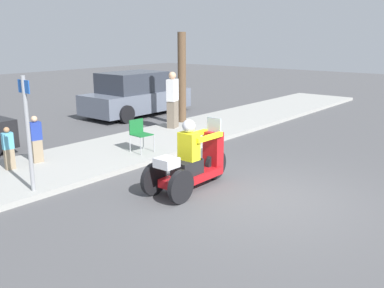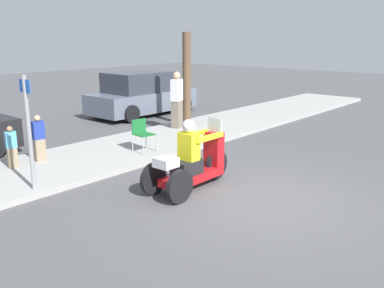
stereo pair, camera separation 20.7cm
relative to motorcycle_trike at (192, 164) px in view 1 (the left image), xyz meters
name	(u,v)px [view 1 (the left image)]	position (x,y,z in m)	size (l,w,h in m)	color
ground_plane	(261,198)	(0.41, -1.38, -0.52)	(60.00, 60.00, 0.00)	#4C4C4F
sidewalk_strip	(105,154)	(0.41, 3.22, -0.46)	(28.00, 2.80, 0.12)	#9E9E99
motorcycle_trike	(192,164)	(0.00, 0.00, 0.00)	(2.18, 0.79, 1.44)	black
spectator_near_curb	(8,149)	(-1.87, 3.72, 0.07)	(0.25, 0.17, 0.96)	gray
spectator_with_child	(36,140)	(-1.18, 3.74, 0.14)	(0.28, 0.19, 1.11)	gray
spectator_far_back	(173,101)	(3.76, 3.91, 0.47)	(0.49, 0.38, 1.79)	#726656
folding_chair_set_back	(139,132)	(1.04, 2.60, 0.11)	(0.50, 0.50, 0.82)	#A5A8AD
parked_car_lot_right	(136,95)	(5.02, 6.97, 0.26)	(4.34, 2.07, 1.67)	slate
tree_trunk	(182,78)	(4.69, 4.31, 1.11)	(0.28, 0.28, 3.02)	brown
street_sign	(28,130)	(-2.28, 2.07, 0.80)	(0.08, 0.36, 2.20)	gray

